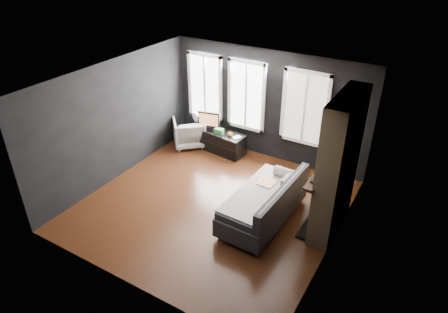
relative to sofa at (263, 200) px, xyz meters
The scene contains 18 objects.
floor 1.20m from the sofa, behind, with size 5.00×5.00×0.00m, color black.
ceiling 2.50m from the sofa, behind, with size 5.00×5.00×0.00m, color white.
wall_back 2.77m from the sofa, 114.77° to the left, with size 5.00×0.02×2.70m, color black.
wall_left 3.71m from the sofa, behind, with size 0.02×5.00×2.70m, color black.
wall_right 1.66m from the sofa, ahead, with size 0.02×5.00×2.70m, color black.
windows 3.40m from the sofa, 123.48° to the left, with size 4.00×0.16×1.76m, color white, non-canonical shape.
fireplace 1.57m from the sofa, 21.94° to the left, with size 0.70×1.62×2.70m, color #93724C, non-canonical shape.
sofa is the anchor object (origin of this frame).
stripe_pillow 0.56m from the sofa, 61.04° to the left, with size 0.08×0.33×0.33m, color gray.
armchair 3.56m from the sofa, 148.99° to the left, with size 0.79×0.74×0.81m, color silver.
media_console 3.04m from the sofa, 139.23° to the left, with size 1.58×0.49×0.54m, color black, non-canonical shape.
monitor 3.22m from the sofa, 141.75° to the left, with size 0.59×0.13×0.53m, color black, non-canonical shape.
desk_fan 3.60m from the sofa, 145.39° to the left, with size 0.24×0.24×0.34m, color gray, non-canonical shape.
mug 2.65m from the sofa, 134.13° to the left, with size 0.12×0.09×0.12m, color orange.
book 2.61m from the sofa, 131.55° to the left, with size 0.15×0.02×0.20m, color #C5B29B.
storage_box 2.89m from the sofa, 138.71° to the left, with size 0.22×0.14×0.12m, color #327732.
mantel_vase 1.59m from the sofa, 44.49° to the left, with size 0.20×0.21×0.20m, color gold.
mantel_clock 1.24m from the sofa, ahead, with size 0.12×0.12×0.04m, color black.
Camera 1 is at (3.67, -5.69, 5.04)m, focal length 32.00 mm.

